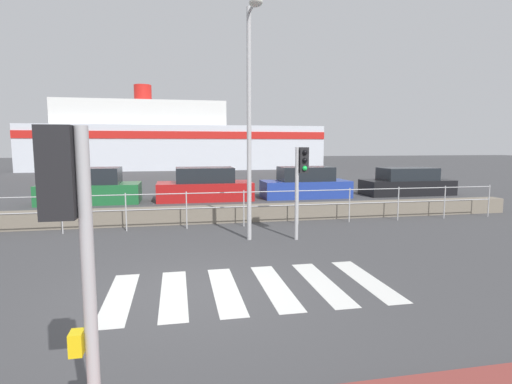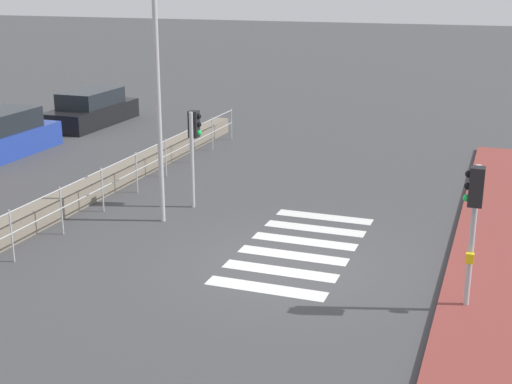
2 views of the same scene
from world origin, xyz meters
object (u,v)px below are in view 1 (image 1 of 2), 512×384
at_px(traffic_light_near, 71,227).
at_px(parked_car_black, 407,183).
at_px(traffic_light_far, 301,172).
at_px(parked_car_green, 91,188).
at_px(ferry_boat, 172,141).
at_px(parked_car_red, 205,186).
at_px(streetlamp, 251,98).
at_px(parked_car_blue, 305,184).

xyz_separation_m(traffic_light_near, parked_car_black, (12.42, 15.44, -1.36)).
relative_size(traffic_light_far, parked_car_green, 0.59).
distance_m(ferry_boat, parked_car_red, 25.87).
bearing_deg(parked_car_black, traffic_light_far, -135.07).
bearing_deg(streetlamp, parked_car_green, 124.19).
distance_m(ferry_boat, parked_car_green, 26.02).
height_order(traffic_light_near, traffic_light_far, traffic_light_near).
height_order(parked_car_green, parked_car_blue, parked_car_green).
height_order(traffic_light_near, parked_car_red, traffic_light_near).
height_order(ferry_boat, parked_car_black, ferry_boat).
distance_m(streetlamp, ferry_boat, 34.12).
bearing_deg(parked_car_green, parked_car_red, 0.00).
xyz_separation_m(streetlamp, parked_car_blue, (4.26, 8.32, -3.12)).
xyz_separation_m(streetlamp, parked_car_black, (9.74, 8.32, -3.17)).
bearing_deg(parked_car_blue, traffic_light_far, -109.10).
bearing_deg(traffic_light_far, parked_car_green, 130.02).
xyz_separation_m(traffic_light_near, parked_car_green, (-2.98, 15.44, -1.29)).
distance_m(streetlamp, parked_car_black, 13.20).
relative_size(traffic_light_far, parked_car_blue, 0.59).
bearing_deg(traffic_light_near, parked_car_black, 51.18).
height_order(streetlamp, ferry_boat, ferry_boat).
height_order(traffic_light_far, parked_car_red, traffic_light_far).
height_order(streetlamp, parked_car_red, streetlamp).
height_order(traffic_light_near, parked_car_blue, traffic_light_near).
distance_m(traffic_light_far, parked_car_red, 8.68).
relative_size(parked_car_blue, parked_car_black, 0.92).
bearing_deg(parked_car_green, traffic_light_near, -79.08).
xyz_separation_m(traffic_light_far, parked_car_red, (-2.00, 8.36, -1.19)).
bearing_deg(streetlamp, traffic_light_far, -1.58).
bearing_deg(traffic_light_far, parked_car_blue, 70.90).
bearing_deg(ferry_boat, traffic_light_far, -83.77).
bearing_deg(parked_car_red, traffic_light_far, -76.55).
distance_m(parked_car_green, parked_car_black, 15.40).
relative_size(traffic_light_near, parked_car_red, 0.62).
xyz_separation_m(streetlamp, parked_car_red, (-0.63, 8.32, -3.11)).
xyz_separation_m(parked_car_red, parked_car_blue, (4.89, 0.00, -0.01)).
xyz_separation_m(traffic_light_near, parked_car_red, (2.04, 15.44, -1.31)).
relative_size(streetlamp, ferry_boat, 0.20).
distance_m(parked_car_red, parked_car_black, 10.38).
bearing_deg(parked_car_blue, parked_car_black, 0.00).
xyz_separation_m(traffic_light_near, streetlamp, (2.67, 7.11, 1.80)).
xyz_separation_m(ferry_boat, parked_car_black, (12.10, -25.71, -2.37)).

